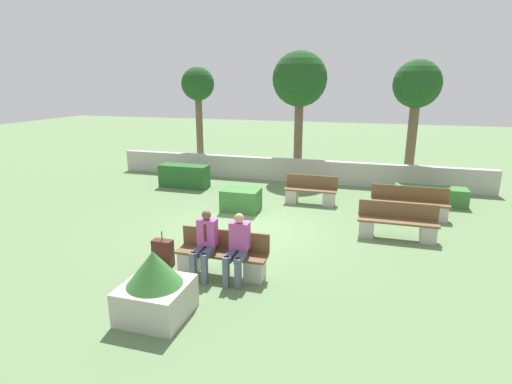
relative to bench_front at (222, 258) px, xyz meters
name	(u,v)px	position (x,y,z in m)	size (l,w,h in m)	color
ground_plane	(248,229)	(-0.27, 2.56, -0.34)	(60.00, 60.00, 0.00)	#607F51
perimeter_wall	(291,170)	(-0.27, 8.14, 0.10)	(14.53, 0.30, 0.88)	#B7B2A8
bench_front	(222,258)	(0.00, 0.00, 0.00)	(1.87, 0.49, 0.88)	brown
bench_left_side	(397,225)	(3.47, 3.03, 0.00)	(1.91, 0.48, 0.88)	brown
bench_right_side	(409,206)	(3.87, 4.80, 0.01)	(2.13, 0.49, 0.88)	brown
bench_back	(311,193)	(0.94, 5.39, -0.01)	(1.65, 0.49, 0.88)	brown
person_seated_man	(205,241)	(-0.30, -0.14, 0.40)	(0.38, 0.63, 1.34)	#515B70
person_seated_woman	(238,245)	(0.38, -0.14, 0.40)	(0.38, 0.63, 1.34)	#515B70
hedge_block_near_left	(184,176)	(-3.86, 6.13, 0.07)	(1.82, 0.63, 0.83)	#286028
hedge_block_near_right	(241,200)	(-0.95, 4.04, -0.01)	(1.11, 0.79, 0.66)	#3D7A38
hedge_block_mid_left	(430,196)	(4.62, 6.39, -0.06)	(2.16, 0.68, 0.56)	#3D7A38
planter_corner_left	(155,286)	(-0.50, -1.73, 0.20)	(1.06, 1.06, 1.16)	#B7B2A8
suitcase	(163,253)	(-1.34, 0.00, -0.05)	(0.43, 0.21, 0.77)	#471E19
tree_leftmost	(198,88)	(-4.65, 9.35, 3.16)	(1.41, 1.41, 4.40)	brown
tree_center_left	(300,81)	(-0.28, 9.60, 3.46)	(2.21, 2.21, 4.99)	brown
tree_center_right	(417,88)	(4.10, 8.91, 3.21)	(1.70, 1.70, 4.55)	brown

